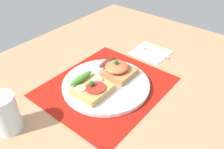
# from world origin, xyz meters

# --- Properties ---
(ground_plane) EXTENTS (1.20, 0.90, 0.03)m
(ground_plane) POSITION_xyz_m (0.00, 0.00, -0.02)
(ground_plane) COLOR tan
(placemat) EXTENTS (0.38, 0.33, 0.00)m
(placemat) POSITION_xyz_m (0.00, 0.00, 0.00)
(placemat) COLOR #9F170D
(placemat) RESTS_ON ground_plane
(plate) EXTENTS (0.27, 0.27, 0.01)m
(plate) POSITION_xyz_m (0.00, 0.00, 0.01)
(plate) COLOR white
(plate) RESTS_ON placemat
(sandwich_egg_tomato) EXTENTS (0.10, 0.11, 0.04)m
(sandwich_egg_tomato) POSITION_xyz_m (-0.06, 0.00, 0.03)
(sandwich_egg_tomato) COLOR tan
(sandwich_egg_tomato) RESTS_ON plate
(sandwich_salmon) EXTENTS (0.09, 0.11, 0.06)m
(sandwich_salmon) POSITION_xyz_m (0.06, 0.00, 0.04)
(sandwich_salmon) COLOR #B07A48
(sandwich_salmon) RESTS_ON plate
(napkin) EXTENTS (0.12, 0.13, 0.01)m
(napkin) POSITION_xyz_m (0.27, -0.00, 0.00)
(napkin) COLOR white
(napkin) RESTS_ON ground_plane
(fork) EXTENTS (0.02, 0.14, 0.00)m
(fork) POSITION_xyz_m (0.27, -0.00, 0.01)
(fork) COLOR #B7B7BC
(fork) RESTS_ON napkin
(drinking_glass) EXTENTS (0.07, 0.07, 0.10)m
(drinking_glass) POSITION_xyz_m (-0.28, 0.08, 0.05)
(drinking_glass) COLOR silver
(drinking_glass) RESTS_ON ground_plane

